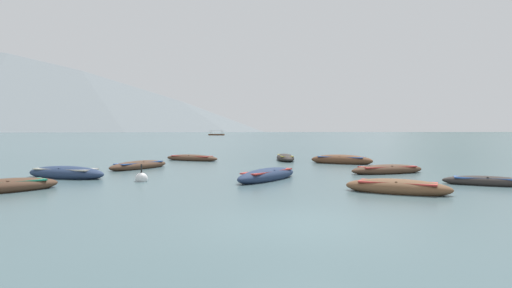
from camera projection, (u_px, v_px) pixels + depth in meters
ground_plane at (244, 132)px, 1507.64m from camera, size 6000.00×6000.00×0.00m
mountain_1 at (34, 66)px, 1689.50m from camera, size 2363.75×2363.75×543.91m
mountain_2 at (279, 89)px, 1840.42m from camera, size 1247.86×1247.86×388.20m
mountain_3 at (457, 92)px, 2146.80m from camera, size 1087.17×1087.17×417.53m
rowboat_0 at (192, 158)px, 28.79m from camera, size 4.26×2.94×0.53m
rowboat_1 at (487, 182)px, 15.63m from camera, size 3.19×2.01×0.45m
rowboat_2 at (139, 165)px, 22.58m from camera, size 3.07×4.09×0.55m
rowboat_3 at (285, 158)px, 28.86m from camera, size 1.22×3.93×0.59m
rowboat_4 at (66, 173)px, 18.11m from camera, size 4.14×2.52×0.66m
rowboat_5 at (397, 187)px, 13.70m from camera, size 3.59×2.55×0.59m
rowboat_6 at (5, 186)px, 13.98m from camera, size 3.31×3.25×0.56m
rowboat_7 at (267, 175)px, 17.34m from camera, size 3.29×4.09×0.63m
rowboat_8 at (387, 170)px, 20.08m from camera, size 4.17×2.23×0.55m
rowboat_9 at (341, 160)px, 26.05m from camera, size 4.11×3.09×0.72m
ferry_0 at (216, 134)px, 199.78m from camera, size 7.98×4.87×2.54m
mooring_buoy at (141, 179)px, 16.85m from camera, size 0.51×0.51×0.87m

